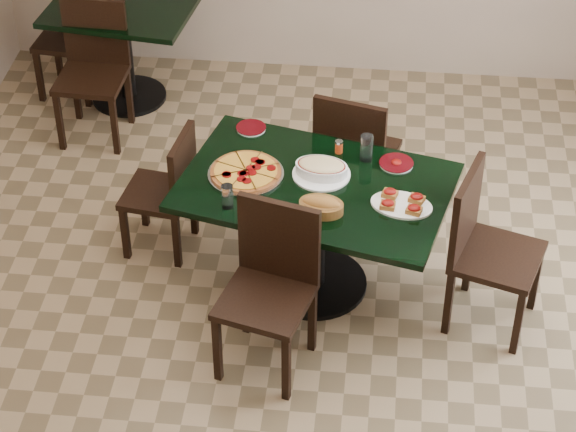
# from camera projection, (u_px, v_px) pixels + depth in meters

# --- Properties ---
(floor) EXTENTS (5.50, 5.50, 0.00)m
(floor) POSITION_uv_depth(u_px,v_px,m) (303.00, 312.00, 6.52)
(floor) COLOR #8B7150
(floor) RESTS_ON ground
(main_table) EXTENTS (1.66, 1.28, 0.75)m
(main_table) POSITION_uv_depth(u_px,v_px,m) (315.00, 210.00, 6.35)
(main_table) COLOR black
(main_table) RESTS_ON floor
(back_table) EXTENTS (1.09, 0.85, 0.75)m
(back_table) POSITION_uv_depth(u_px,v_px,m) (123.00, 35.00, 7.99)
(back_table) COLOR black
(back_table) RESTS_ON floor
(chair_far) EXTENTS (0.55, 0.55, 0.96)m
(chair_far) POSITION_uv_depth(u_px,v_px,m) (354.00, 151.00, 6.85)
(chair_far) COLOR black
(chair_far) RESTS_ON floor
(chair_near) EXTENTS (0.56, 0.56, 0.97)m
(chair_near) POSITION_uv_depth(u_px,v_px,m) (271.00, 278.00, 5.92)
(chair_near) COLOR black
(chair_near) RESTS_ON floor
(chair_right) EXTENTS (0.57, 0.57, 0.98)m
(chair_right) POSITION_uv_depth(u_px,v_px,m) (483.00, 242.00, 6.16)
(chair_right) COLOR black
(chair_right) RESTS_ON floor
(chair_left) EXTENTS (0.44, 0.44, 0.83)m
(chair_left) POSITION_uv_depth(u_px,v_px,m) (169.00, 187.00, 6.69)
(chair_left) COLOR black
(chair_left) RESTS_ON floor
(back_chair_near) EXTENTS (0.47, 0.47, 0.96)m
(back_chair_near) POSITION_uv_depth(u_px,v_px,m) (94.00, 62.00, 7.67)
(back_chair_near) COLOR black
(back_chair_near) RESTS_ON floor
(back_chair_left) EXTENTS (0.46, 0.46, 0.90)m
(back_chair_left) POSITION_uv_depth(u_px,v_px,m) (77.00, 32.00, 8.07)
(back_chair_left) COLOR black
(back_chair_left) RESTS_ON floor
(pepperoni_pizza) EXTENTS (0.43, 0.43, 0.04)m
(pepperoni_pizza) POSITION_uv_depth(u_px,v_px,m) (246.00, 172.00, 6.30)
(pepperoni_pizza) COLOR silver
(pepperoni_pizza) RESTS_ON main_table
(lasagna_casserole) EXTENTS (0.33, 0.33, 0.09)m
(lasagna_casserole) POSITION_uv_depth(u_px,v_px,m) (321.00, 169.00, 6.27)
(lasagna_casserole) COLOR white
(lasagna_casserole) RESTS_ON main_table
(bread_basket) EXTENTS (0.26, 0.20, 0.10)m
(bread_basket) POSITION_uv_depth(u_px,v_px,m) (321.00, 206.00, 6.02)
(bread_basket) COLOR brown
(bread_basket) RESTS_ON main_table
(bruschetta_platter) EXTENTS (0.39, 0.31, 0.05)m
(bruschetta_platter) POSITION_uv_depth(u_px,v_px,m) (402.00, 203.00, 6.07)
(bruschetta_platter) COLOR white
(bruschetta_platter) RESTS_ON main_table
(side_plate_near) EXTENTS (0.18, 0.18, 0.02)m
(side_plate_near) POSITION_uv_depth(u_px,v_px,m) (269.00, 220.00, 5.97)
(side_plate_near) COLOR white
(side_plate_near) RESTS_ON main_table
(side_plate_far_r) EXTENTS (0.20, 0.20, 0.03)m
(side_plate_far_r) POSITION_uv_depth(u_px,v_px,m) (396.00, 163.00, 6.38)
(side_plate_far_r) COLOR white
(side_plate_far_r) RESTS_ON main_table
(side_plate_far_l) EXTENTS (0.18, 0.18, 0.02)m
(side_plate_far_l) POSITION_uv_depth(u_px,v_px,m) (251.00, 128.00, 6.66)
(side_plate_far_l) COLOR white
(side_plate_far_l) RESTS_ON main_table
(napkin_setting) EXTENTS (0.18, 0.18, 0.01)m
(napkin_setting) POSITION_uv_depth(u_px,v_px,m) (265.00, 216.00, 6.01)
(napkin_setting) COLOR white
(napkin_setting) RESTS_ON main_table
(water_glass_a) EXTENTS (0.07, 0.07, 0.16)m
(water_glass_a) POSITION_uv_depth(u_px,v_px,m) (367.00, 148.00, 6.37)
(water_glass_a) COLOR silver
(water_glass_a) RESTS_ON main_table
(water_glass_b) EXTENTS (0.06, 0.06, 0.14)m
(water_glass_b) POSITION_uv_depth(u_px,v_px,m) (227.00, 196.00, 6.03)
(water_glass_b) COLOR silver
(water_glass_b) RESTS_ON main_table
(pepper_shaker) EXTENTS (0.05, 0.05, 0.08)m
(pepper_shaker) POSITION_uv_depth(u_px,v_px,m) (339.00, 146.00, 6.45)
(pepper_shaker) COLOR #C84A15
(pepper_shaker) RESTS_ON main_table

